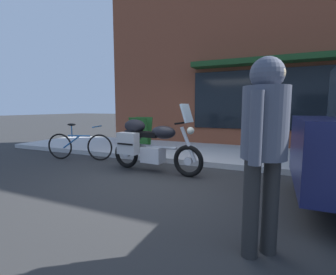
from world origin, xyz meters
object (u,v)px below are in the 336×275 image
Objects in this scene: parked_bicycle at (79,146)px; pedestrian_walking at (264,134)px; sandwich_board_sign at (141,133)px; touring_motorcycle at (149,143)px.

parked_bicycle is 5.09m from pedestrian_walking.
sandwich_board_sign reaches higher than parked_bicycle.
touring_motorcycle is 1.21× the size of pedestrian_walking.
sandwich_board_sign is at bearing 53.76° from parked_bicycle.
touring_motorcycle is 2.18m from parked_bicycle.
pedestrian_walking is 1.88× the size of sandwich_board_sign.
touring_motorcycle is at bearing -7.72° from parked_bicycle.
pedestrian_walking reaches higher than sandwich_board_sign.
touring_motorcycle is 2.01m from sandwich_board_sign.
pedestrian_walking is (2.28, -2.12, 0.49)m from touring_motorcycle.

